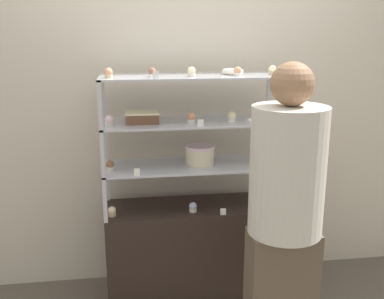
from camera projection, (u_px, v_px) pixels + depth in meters
name	position (u px, v px, depth m)	size (l,w,h in m)	color
ground_plane	(192.00, 294.00, 3.15)	(20.00, 20.00, 0.00)	brown
back_wall	(185.00, 103.00, 3.15)	(8.00, 0.05, 2.60)	beige
display_base	(192.00, 251.00, 3.06)	(1.13, 0.40, 0.67)	black
display_riser_lower	(192.00, 167.00, 2.91)	(1.13, 0.40, 0.29)	#B7B7BC
display_riser_middle	(192.00, 124.00, 2.84)	(1.13, 0.40, 0.29)	#B7B7BC
display_riser_upper	(192.00, 79.00, 2.76)	(1.13, 0.40, 0.29)	#B7B7BC
layer_cake_centerpiece	(200.00, 155.00, 2.90)	(0.19, 0.19, 0.12)	beige
sheet_cake_frosted	(142.00, 117.00, 2.77)	(0.20, 0.15, 0.07)	brown
cupcake_0	(112.00, 211.00, 2.80)	(0.05, 0.05, 0.06)	#CCB28C
cupcake_1	(193.00, 207.00, 2.87)	(0.05, 0.05, 0.06)	beige
cupcake_2	(270.00, 200.00, 2.99)	(0.05, 0.05, 0.06)	#CCB28C
price_tag_0	(223.00, 212.00, 2.82)	(0.04, 0.00, 0.04)	white
cupcake_3	(110.00, 165.00, 2.78)	(0.05, 0.05, 0.06)	beige
cupcake_4	(273.00, 161.00, 2.89)	(0.05, 0.05, 0.06)	#CCB28C
price_tag_1	(137.00, 172.00, 2.68)	(0.04, 0.00, 0.04)	white
cupcake_5	(109.00, 121.00, 2.69)	(0.05, 0.05, 0.06)	beige
cupcake_6	(191.00, 118.00, 2.77)	(0.05, 0.05, 0.06)	white
cupcake_7	(232.00, 117.00, 2.80)	(0.05, 0.05, 0.06)	white
cupcake_8	(274.00, 115.00, 2.86)	(0.05, 0.05, 0.06)	#CCB28C
price_tag_2	(201.00, 123.00, 2.66)	(0.04, 0.00, 0.04)	white
cupcake_9	(109.00, 73.00, 2.61)	(0.05, 0.05, 0.06)	#CCB28C
cupcake_10	(152.00, 73.00, 2.61)	(0.05, 0.05, 0.06)	white
cupcake_11	(192.00, 72.00, 2.68)	(0.05, 0.05, 0.06)	beige
cupcake_12	(238.00, 72.00, 2.69)	(0.05, 0.05, 0.06)	white
cupcake_13	(272.00, 70.00, 2.78)	(0.05, 0.05, 0.06)	#CCB28C
price_tag_3	(156.00, 75.00, 2.55)	(0.04, 0.00, 0.04)	white
donut_glazed	(233.00, 72.00, 2.82)	(0.14, 0.14, 0.04)	#EFE5CC
customer_figure	(285.00, 211.00, 2.33)	(0.38, 0.38, 1.65)	brown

